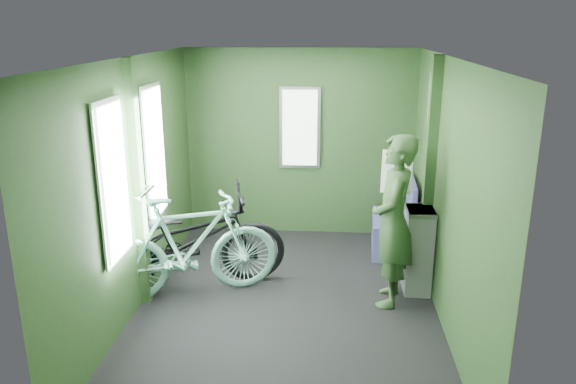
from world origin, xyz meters
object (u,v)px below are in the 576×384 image
waste_box (418,250)px  bicycle_mint (192,296)px  bicycle_black (192,286)px  passenger (393,221)px  bench_seat (394,230)px

waste_box → bicycle_mint: bearing=-172.2°
bicycle_black → bicycle_mint: size_ratio=1.11×
passenger → bench_seat: passenger is taller
waste_box → bench_seat: size_ratio=1.00×
bicycle_black → bicycle_mint: 0.23m
bicycle_mint → waste_box: (2.21, 0.30, 0.43)m
waste_box → bicycle_black: bearing=-178.1°
bicycle_mint → passenger: 2.09m
passenger → bench_seat: 1.41m
bicycle_black → waste_box: (2.27, 0.08, 0.43)m
passenger → bicycle_mint: bearing=-80.3°
bicycle_mint → bicycle_black: bearing=-7.3°
bicycle_mint → bench_seat: (2.09, 1.33, 0.25)m
bicycle_black → bicycle_mint: bicycle_mint is taller
bicycle_mint → passenger: passenger is taller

